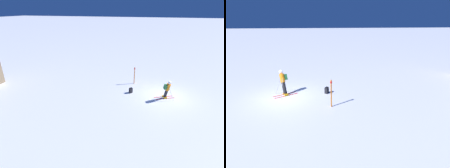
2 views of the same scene
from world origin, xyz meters
TOP-DOWN VIEW (x-y plane):
  - ground_plane at (0.00, 0.00)m, footprint 300.00×300.00m
  - skier at (-0.68, -0.13)m, footprint 1.52×1.79m
  - spare_backpack at (-0.27, 3.08)m, footprint 0.37×0.36m
  - trail_marker at (2.01, 3.18)m, footprint 0.13×0.13m

SIDE VIEW (x-z plane):
  - ground_plane at x=0.00m, z-range 0.00..0.00m
  - spare_backpack at x=-0.27m, z-range -0.01..0.49m
  - trail_marker at x=2.01m, z-range 0.09..1.91m
  - skier at x=-0.68m, z-range 0.10..1.97m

